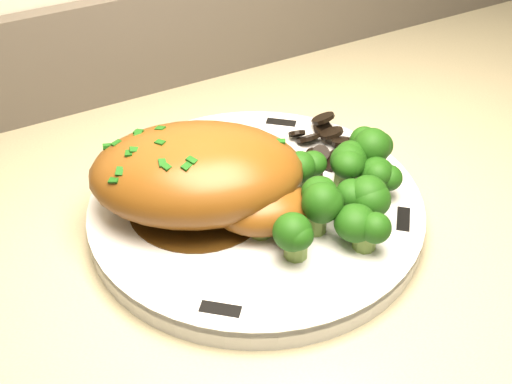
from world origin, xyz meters
TOP-DOWN VIEW (x-y plane):
  - plate at (0.03, 1.72)m, footprint 0.35×0.35m
  - rim_accent_0 at (0.12, 1.82)m, footprint 0.03×0.03m
  - rim_accent_1 at (-0.07, 1.81)m, footprint 0.03×0.03m
  - rim_accent_2 at (-0.05, 1.62)m, footprint 0.03×0.03m
  - rim_accent_3 at (0.13, 1.64)m, footprint 0.03×0.03m
  - gravy_pool at (-0.02, 1.74)m, footprint 0.13×0.13m
  - chicken_breast at (-0.01, 1.74)m, footprint 0.22×0.19m
  - mushroom_pile at (0.10, 1.76)m, footprint 0.10×0.07m
  - broccoli_florets at (0.08, 1.68)m, footprint 0.16×0.12m

SIDE VIEW (x-z plane):
  - plate at x=0.03m, z-range 0.97..0.99m
  - rim_accent_0 at x=0.12m, z-range 0.99..0.99m
  - rim_accent_1 at x=-0.07m, z-range 0.99..0.99m
  - rim_accent_2 at x=-0.05m, z-range 0.99..0.99m
  - rim_accent_3 at x=0.13m, z-range 0.99..0.99m
  - gravy_pool at x=-0.02m, z-range 0.99..1.00m
  - mushroom_pile at x=0.10m, z-range 0.98..1.01m
  - broccoli_florets at x=0.08m, z-range 1.00..1.04m
  - chicken_breast at x=-0.01m, z-range 0.99..1.06m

